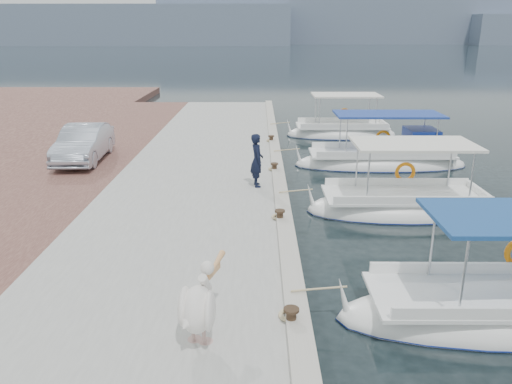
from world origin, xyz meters
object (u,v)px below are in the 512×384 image
fishing_caique_d (383,162)px  pelican (199,306)px  fisherman (257,160)px  fishing_caique_e (341,134)px  parked_car (84,143)px  fishing_caique_c (403,208)px

fishing_caique_d → pelican: 14.58m
fisherman → fishing_caique_d: bearing=-60.1°
fishing_caique_d → fishing_caique_e: (-0.76, 6.28, -0.07)m
pelican → parked_car: parked_car is taller
fishing_caique_d → pelican: size_ratio=4.36×
fishing_caique_e → fisherman: 11.68m
fishing_caique_d → pelican: (-6.20, -13.15, 0.97)m
fishing_caique_c → fishing_caique_e: (-0.08, 11.84, 0.00)m
pelican → fisherman: (0.92, 8.73, 0.22)m
fisherman → parked_car: bearing=53.9°
fishing_caique_c → fisherman: fisherman is taller
fishing_caique_e → parked_car: (-11.38, -7.35, 1.08)m
parked_car → fisherman: bearing=-28.9°
fisherman → fishing_caique_c: bearing=-114.0°
fishing_caique_c → fisherman: size_ratio=3.43×
fishing_caique_c → fisherman: (-4.60, 1.14, 1.26)m
fishing_caique_c → fisherman: bearing=166.1°
fishing_caique_c → fishing_caique_d: same height
fishing_caique_d → fishing_caique_e: same height
fishing_caique_c → pelican: 9.45m
pelican → parked_car: bearing=116.2°
fishing_caique_c → parked_car: 12.35m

